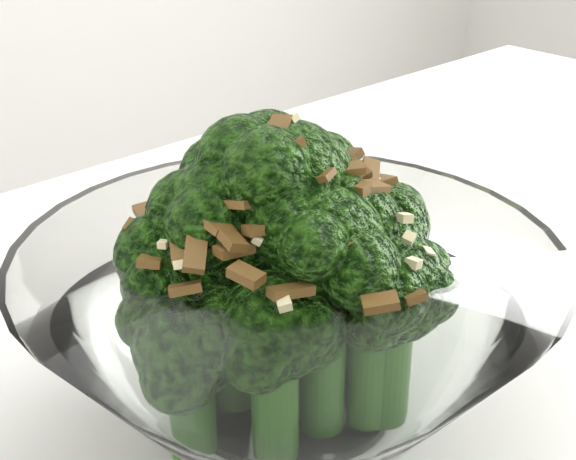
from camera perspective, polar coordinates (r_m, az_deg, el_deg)
table at (r=0.54m, az=12.42°, el=-14.14°), size 1.32×1.00×0.75m
broccoli_dish at (r=0.41m, az=-0.06°, el=-5.44°), size 0.25×0.25×0.16m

